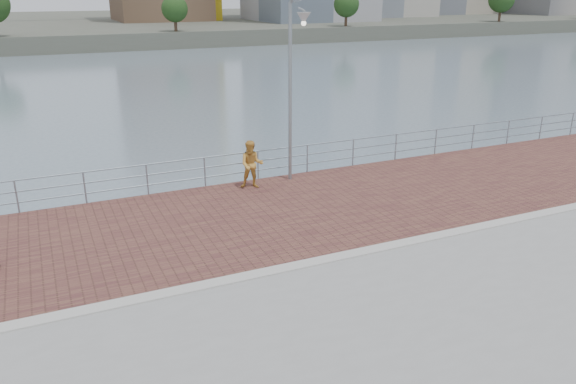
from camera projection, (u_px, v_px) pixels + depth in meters
name	position (u px, v px, depth m)	size (l,w,h in m)	color
water	(318.00, 327.00, 15.43)	(400.00, 400.00, 0.00)	slate
brick_lane	(267.00, 214.00, 17.83)	(40.00, 6.80, 0.02)	brown
curb	(319.00, 261.00, 14.74)	(40.00, 0.40, 0.06)	#B7B5AD
far_shore	(56.00, 25.00, 119.87)	(320.00, 95.00, 2.50)	#4C5142
guardrail	(232.00, 165.00, 20.50)	(39.06, 0.06, 1.13)	#8C9EA8
street_lamp	(296.00, 58.00, 19.19)	(0.46, 1.35, 6.37)	gray
bystander	(252.00, 165.00, 19.90)	(0.84, 0.66, 1.73)	gold
shoreline_trees	(170.00, 4.00, 84.70)	(169.61, 5.13, 6.84)	#473323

